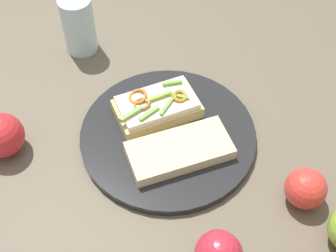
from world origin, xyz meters
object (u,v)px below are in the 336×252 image
Objects in this scene: plate at (168,136)px; drinking_glass at (79,25)px; sandwich at (157,107)px; apple_3 at (1,135)px; apple_2 at (306,188)px; bread_slice_side at (180,150)px.

drinking_glass is at bearing 47.78° from plate.
sandwich reaches higher than plate.
apple_3 reaches higher than plate.
apple_2 is at bearing -58.76° from sandwich.
bread_slice_side is 2.60× the size of apple_2.
apple_2 is 0.55× the size of drinking_glass.
apple_3 is 0.64× the size of drinking_glass.
drinking_glass is (0.21, 0.23, 0.05)m from plate.
sandwich is at bearing -129.56° from drinking_glass.
sandwich is at bearing 93.51° from bread_slice_side.
drinking_glass reaches higher than apple_2.
bread_slice_side is at bearing 79.18° from apple_2.
apple_3 is (-0.04, 0.31, 0.01)m from bread_slice_side.
drinking_glass reaches higher than plate.
bread_slice_side is at bearing -134.19° from drinking_glass.
drinking_glass reaches higher than bread_slice_side.
apple_2 is at bearing -90.55° from apple_3.
sandwich is 2.55× the size of apple_2.
bread_slice_side is (-0.08, -0.06, -0.01)m from sandwich.
apple_2 reaches higher than sandwich.
sandwich is 0.98× the size of bread_slice_side.
apple_3 is (-0.08, 0.28, 0.03)m from plate.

